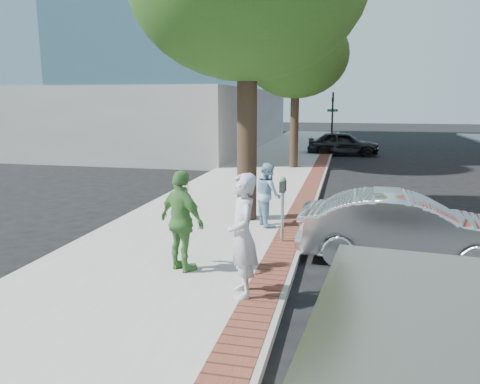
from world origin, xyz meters
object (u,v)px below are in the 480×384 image
(person_green, at_px, (182,221))
(person_gray, at_px, (243,236))
(person_officer, at_px, (268,194))
(sedan_silver, at_px, (405,228))
(parking_meter, at_px, (283,196))
(bg_car, at_px, (343,143))

(person_green, bearing_deg, person_gray, 177.07)
(person_officer, relative_size, person_green, 0.85)
(sedan_silver, bearing_deg, person_gray, 135.58)
(person_gray, relative_size, sedan_silver, 0.47)
(parking_meter, distance_m, person_officer, 1.47)
(parking_meter, distance_m, bg_car, 18.72)
(person_green, distance_m, bg_car, 21.06)
(parking_meter, distance_m, sedan_silver, 2.65)
(person_green, bearing_deg, sedan_silver, -125.75)
(parking_meter, relative_size, person_gray, 0.73)
(bg_car, bearing_deg, person_gray, 173.47)
(person_gray, relative_size, person_officer, 1.26)
(person_gray, xyz_separation_m, bg_car, (1.31, 21.76, -0.44))
(person_officer, distance_m, person_green, 3.69)
(person_green, bearing_deg, bg_car, -67.36)
(person_officer, xyz_separation_m, bg_car, (1.64, 17.35, -0.23))
(person_officer, distance_m, sedan_silver, 3.56)
(parking_meter, xyz_separation_m, person_gray, (-0.22, -3.08, -0.04))
(parking_meter, xyz_separation_m, person_officer, (-0.56, 1.34, -0.25))
(sedan_silver, height_order, bg_car, bg_car)
(person_gray, bearing_deg, bg_car, 153.43)
(person_gray, bearing_deg, person_officer, 161.21)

